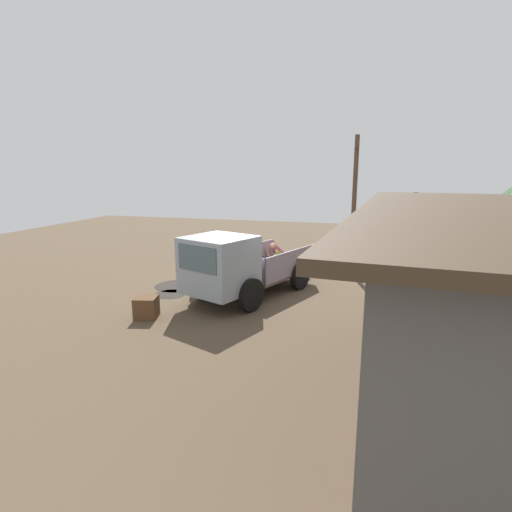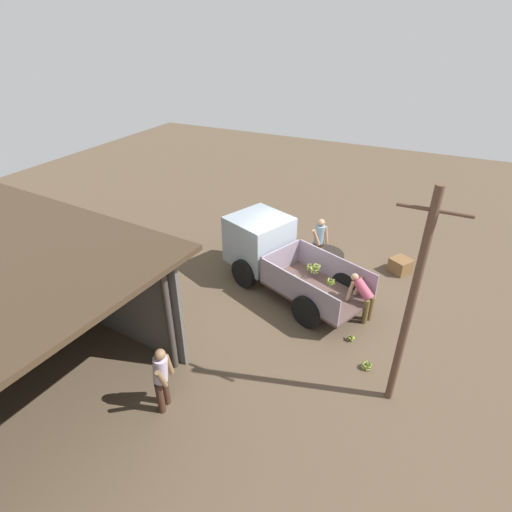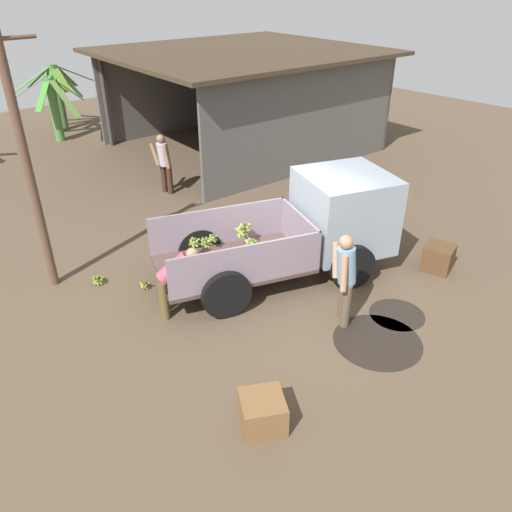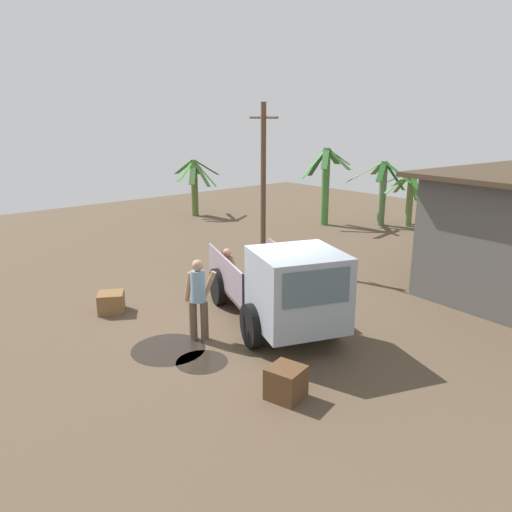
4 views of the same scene
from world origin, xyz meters
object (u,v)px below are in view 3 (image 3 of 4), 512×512
object	(u,v)px
person_foreground_visitor	(345,276)
wooden_crate_0	(262,412)
banana_bunch_on_ground_0	(98,279)
utility_pole	(26,160)
person_bystander_near_shed	(164,161)
banana_bunch_on_ground_1	(145,285)
person_worker_loading	(174,277)
wooden_crate_1	(438,258)
cargo_truck	(323,221)

from	to	relation	value
person_foreground_visitor	wooden_crate_0	size ratio (longest dim) A/B	2.91
banana_bunch_on_ground_0	wooden_crate_0	bearing A→B (deg)	-90.34
utility_pole	person_bystander_near_shed	xyz separation A→B (m)	(4.32, 2.42, -1.66)
banana_bunch_on_ground_0	banana_bunch_on_ground_1	size ratio (longest dim) A/B	1.29
utility_pole	person_worker_loading	bearing A→B (deg)	-63.50
person_worker_loading	banana_bunch_on_ground_0	size ratio (longest dim) A/B	5.06
person_foreground_visitor	wooden_crate_1	world-z (taller)	person_foreground_visitor
utility_pole	banana_bunch_on_ground_0	bearing A→B (deg)	-44.19
person_foreground_visitor	banana_bunch_on_ground_0	bearing A→B (deg)	-16.59
person_bystander_near_shed	banana_bunch_on_ground_0	xyz separation A→B (m)	(-3.69, -3.04, -0.84)
utility_pole	wooden_crate_1	distance (m)	8.24
wooden_crate_0	banana_bunch_on_ground_0	bearing A→B (deg)	89.66
cargo_truck	wooden_crate_1	world-z (taller)	cargo_truck
wooden_crate_0	cargo_truck	bearing A→B (deg)	30.73
cargo_truck	person_foreground_visitor	size ratio (longest dim) A/B	2.88
banana_bunch_on_ground_1	cargo_truck	bearing A→B (deg)	-29.16
banana_bunch_on_ground_0	wooden_crate_0	xyz separation A→B (m)	(-0.03, -4.86, 0.14)
person_worker_loading	wooden_crate_0	distance (m)	3.09
person_bystander_near_shed	banana_bunch_on_ground_1	distance (m)	5.01
cargo_truck	person_worker_loading	size ratio (longest dim) A/B	3.87
cargo_truck	wooden_crate_0	distance (m)	4.52
banana_bunch_on_ground_1	wooden_crate_0	size ratio (longest dim) A/B	0.33
cargo_truck	banana_bunch_on_ground_1	xyz separation A→B (m)	(-3.19, 1.78, -0.97)
cargo_truck	person_foreground_visitor	xyz separation A→B (m)	(-1.16, -1.51, -0.11)
utility_pole	banana_bunch_on_ground_1	distance (m)	3.13
banana_bunch_on_ground_1	wooden_crate_1	bearing A→B (deg)	-35.52
cargo_truck	person_foreground_visitor	distance (m)	1.90
wooden_crate_1	cargo_truck	bearing A→B (deg)	135.00
person_worker_loading	banana_bunch_on_ground_0	xyz separation A→B (m)	(-0.61, 1.89, -0.67)
person_worker_loading	wooden_crate_1	world-z (taller)	person_worker_loading
banana_bunch_on_ground_0	banana_bunch_on_ground_1	xyz separation A→B (m)	(0.59, -0.81, 0.00)
cargo_truck	person_bystander_near_shed	xyz separation A→B (m)	(-0.10, 5.63, -0.14)
utility_pole	cargo_truck	bearing A→B (deg)	-35.97
wooden_crate_0	banana_bunch_on_ground_1	bearing A→B (deg)	81.25
utility_pole	banana_bunch_on_ground_0	size ratio (longest dim) A/B	19.57
cargo_truck	wooden_crate_1	bearing A→B (deg)	-23.62
banana_bunch_on_ground_1	person_foreground_visitor	bearing A→B (deg)	-58.27
cargo_truck	person_foreground_visitor	world-z (taller)	cargo_truck
person_bystander_near_shed	cargo_truck	bearing A→B (deg)	81.13
utility_pole	person_worker_loading	xyz separation A→B (m)	(1.25, -2.51, -1.82)
person_worker_loading	banana_bunch_on_ground_1	xyz separation A→B (m)	(-0.02, 1.08, -0.67)
utility_pole	person_worker_loading	size ratio (longest dim) A/B	3.87
banana_bunch_on_ground_0	banana_bunch_on_ground_1	world-z (taller)	banana_bunch_on_ground_0
utility_pole	banana_bunch_on_ground_0	world-z (taller)	utility_pole
person_worker_loading	banana_bunch_on_ground_1	world-z (taller)	person_worker_loading
cargo_truck	person_worker_loading	bearing A→B (deg)	-171.16
cargo_truck	banana_bunch_on_ground_0	xyz separation A→B (m)	(-3.79, 2.59, -0.97)
cargo_truck	person_worker_loading	world-z (taller)	cargo_truck
person_bystander_near_shed	utility_pole	bearing A→B (deg)	19.37
cargo_truck	banana_bunch_on_ground_1	size ratio (longest dim) A/B	25.27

